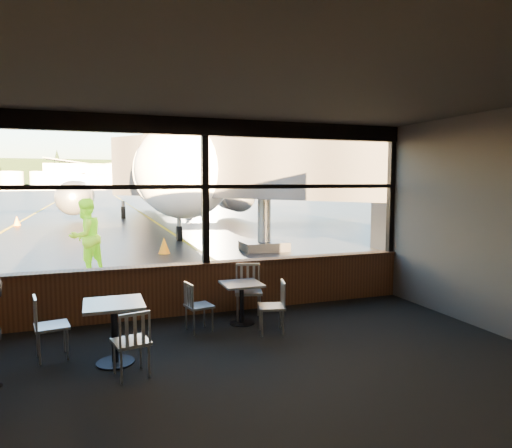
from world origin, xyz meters
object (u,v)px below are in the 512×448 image
cone_nose (164,245)px  chair_near_w (199,306)px  chair_near_e (271,307)px  jet_bridge (276,180)px  chair_mid_w (52,327)px  airliner (157,138)px  chair_mid_s (131,343)px  cafe_table_near (242,304)px  ground_crew (86,237)px  chair_near_n (248,292)px  cafe_table_mid (115,333)px  cone_wing (17,221)px

cone_nose → chair_near_w: bearing=-94.4°
chair_near_e → chair_near_w: chair_near_e is taller
jet_bridge → chair_mid_w: bearing=-131.2°
airliner → cone_nose: size_ratio=61.94×
chair_mid_s → cone_nose: (1.79, 9.51, -0.16)m
cafe_table_near → chair_near_w: (-0.76, -0.13, 0.06)m
chair_mid_w → ground_crew: bearing=166.9°
airliner → chair_near_n: size_ratio=34.77×
chair_near_e → cafe_table_mid: bearing=114.8°
cafe_table_mid → airliner: bearing=81.0°
cafe_table_mid → cafe_table_near: bearing=26.5°
ground_crew → cone_nose: size_ratio=3.62×
cafe_table_near → jet_bridge: bearing=63.3°
chair_near_n → cone_wing: (-6.39, 20.09, -0.22)m
cone_wing → cafe_table_mid: bearing=-79.1°
jet_bridge → cafe_table_near: (-3.20, -6.36, -2.10)m
jet_bridge → chair_near_n: (-3.01, -6.16, -1.97)m
airliner → chair_near_w: size_ratio=41.17×
jet_bridge → chair_near_n: 7.14m
ground_crew → chair_mid_w: bearing=43.0°
chair_near_n → chair_mid_s: size_ratio=1.12×
cafe_table_mid → chair_near_w: 1.61m
airliner → chair_mid_s: (-3.52, -23.91, -4.70)m
cafe_table_mid → chair_near_w: (1.33, 0.91, -0.01)m
jet_bridge → chair_near_e: bearing=-112.6°
airliner → chair_near_e: 23.52m
airliner → cone_wing: size_ratio=64.26×
cafe_table_mid → chair_mid_w: 0.91m
cafe_table_mid → cone_nose: bearing=77.8°
chair_near_e → chair_mid_w: chair_mid_w is taller
chair_near_e → chair_mid_s: (-2.21, -0.90, 0.01)m
chair_near_w → chair_near_e: bearing=54.1°
chair_mid_w → ground_crew: 5.85m
jet_bridge → cafe_table_near: 7.42m
cone_wing → ground_crew: bearing=-76.2°
jet_bridge → cone_nose: (-3.32, 1.64, -2.18)m
jet_bridge → chair_near_e: (-2.91, -6.97, -2.03)m
chair_near_n → chair_mid_w: 3.15m
jet_bridge → chair_near_e: size_ratio=13.24×
chair_mid_s → chair_mid_w: (-0.96, 0.94, 0.01)m
chair_near_e → chair_near_n: (-0.11, 0.81, 0.06)m
chair_near_e → chair_near_n: bearing=22.3°
cafe_table_near → ground_crew: ground_crew is taller
jet_bridge → cafe_table_mid: (-5.28, -7.40, -2.04)m
chair_near_w → chair_near_n: 1.00m
chair_near_w → cone_nose: bearing=164.5°
chair_near_n → chair_mid_w: bearing=30.3°
chair_mid_w → ground_crew: size_ratio=0.45×
airliner → chair_near_n: (-1.42, -22.19, -4.65)m
airliner → chair_near_e: (-1.32, -23.01, -4.71)m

